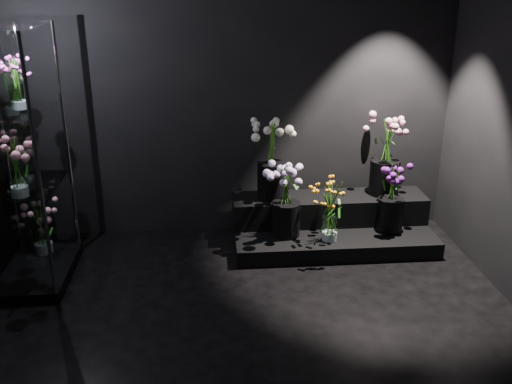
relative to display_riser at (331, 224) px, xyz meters
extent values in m
plane|color=black|center=(-0.85, -1.64, -0.17)|extent=(4.00, 4.00, 0.00)
plane|color=black|center=(-0.85, 0.36, 1.23)|extent=(4.00, 0.00, 4.00)
plane|color=black|center=(-0.85, -3.64, 1.23)|extent=(4.00, 0.00, 4.00)
cube|color=black|center=(0.00, -0.09, -0.09)|extent=(1.81, 0.80, 0.15)
cube|color=black|center=(0.00, 0.11, 0.11)|extent=(1.81, 0.40, 0.25)
cube|color=black|center=(-2.56, -0.47, -0.12)|extent=(0.55, 0.92, 0.09)
cube|color=white|center=(-2.56, -0.47, 0.61)|extent=(0.49, 0.86, 0.01)
cube|color=white|center=(-2.56, -0.47, 1.21)|extent=(0.49, 0.86, 0.01)
cylinder|color=white|center=(-0.08, -0.31, 0.09)|extent=(0.14, 0.14, 0.22)
cylinder|color=black|center=(-0.45, -0.17, 0.14)|extent=(0.25, 0.25, 0.31)
cylinder|color=black|center=(0.51, -0.16, 0.14)|extent=(0.23, 0.23, 0.31)
cylinder|color=black|center=(-0.55, 0.12, 0.40)|extent=(0.26, 0.26, 0.34)
cylinder|color=black|center=(0.52, 0.13, 0.40)|extent=(0.28, 0.28, 0.33)
cylinder|color=white|center=(-2.54, -0.65, 0.73)|extent=(0.14, 0.14, 0.23)
cylinder|color=white|center=(-2.55, -0.33, 1.31)|extent=(0.13, 0.13, 0.19)
cylinder|color=white|center=(-2.56, -0.22, 0.05)|extent=(0.16, 0.16, 0.25)
camera|label=1|loc=(-1.12, -4.78, 2.19)|focal=40.00mm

